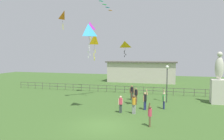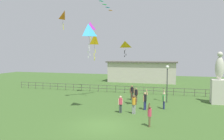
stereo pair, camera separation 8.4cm
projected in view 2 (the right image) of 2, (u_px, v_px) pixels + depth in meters
The scene contains 17 objects.
ground_plane at pixel (102, 126), 16.47m from camera, with size 80.00×80.00×0.00m, color #3D6028.
statue_monument at pixel (219, 86), 23.71m from camera, with size 1.56×1.56×5.56m.
lamppost at pixel (167, 75), 24.18m from camera, with size 0.36×0.36×4.08m.
person_0 at pixel (164, 99), 21.39m from camera, with size 0.30×0.51×1.90m.
person_1 at pixel (134, 103), 19.64m from camera, with size 0.52×0.31×1.98m.
person_2 at pixel (150, 114), 16.21m from camera, with size 0.29×0.47×1.82m.
person_3 at pixel (136, 94), 24.51m from camera, with size 0.42×0.29×1.57m.
person_4 at pixel (132, 92), 25.57m from camera, with size 0.47×0.32×1.72m.
person_5 at pixel (120, 103), 20.01m from camera, with size 0.38×0.34×1.56m.
person_6 at pixel (145, 100), 21.09m from camera, with size 0.44×0.47×1.97m.
kite_0 at pixel (65, 16), 31.71m from camera, with size 1.20×1.05×2.59m.
kite_1 at pixel (88, 32), 20.30m from camera, with size 1.22×1.21×3.06m.
kite_2 at pixel (125, 45), 28.05m from camera, with size 1.14×0.61×2.00m.
kite_3 at pixel (90, 27), 28.35m from camera, with size 0.91×1.02×2.34m.
kite_5 at pixel (95, 40), 25.42m from camera, with size 0.89×0.86×3.19m.
waterfront_railing at pixel (133, 89), 29.92m from camera, with size 36.03×0.06×0.95m.
pavilion_building at pixel (142, 72), 41.50m from camera, with size 12.97×3.84×3.92m.
Camera 2 is at (5.15, -15.30, 5.35)m, focal length 35.66 mm.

